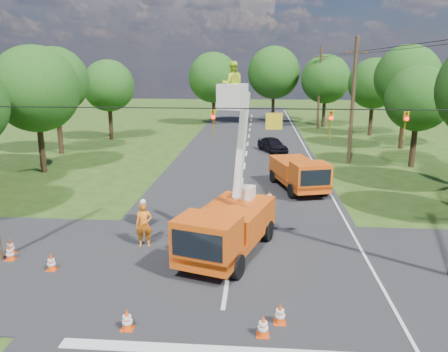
# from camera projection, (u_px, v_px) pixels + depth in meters

# --- Properties ---
(ground) EXTENTS (140.00, 140.00, 0.00)m
(ground) POSITION_uv_depth(u_px,v_px,m) (244.00, 166.00, 34.64)
(ground) COLOR #2A4414
(ground) RESTS_ON ground
(road_main) EXTENTS (12.00, 100.00, 0.06)m
(road_main) POSITION_uv_depth(u_px,v_px,m) (244.00, 166.00, 34.64)
(road_main) COLOR black
(road_main) RESTS_ON ground
(road_cross) EXTENTS (56.00, 10.00, 0.07)m
(road_cross) POSITION_uv_depth(u_px,v_px,m) (229.00, 269.00, 17.26)
(road_cross) COLOR black
(road_cross) RESTS_ON ground
(stop_bar) EXTENTS (9.00, 0.45, 0.02)m
(stop_bar) POSITION_uv_depth(u_px,v_px,m) (217.00, 352.00, 12.23)
(stop_bar) COLOR silver
(stop_bar) RESTS_ON ground
(edge_line) EXTENTS (0.12, 90.00, 0.02)m
(edge_line) POSITION_uv_depth(u_px,v_px,m) (316.00, 168.00, 34.22)
(edge_line) COLOR silver
(edge_line) RESTS_ON ground
(bucket_truck) EXTENTS (4.07, 6.64, 7.96)m
(bucket_truck) POSITION_uv_depth(u_px,v_px,m) (228.00, 218.00, 18.07)
(bucket_truck) COLOR #E24510
(bucket_truck) RESTS_ON ground
(second_truck) EXTENTS (3.62, 6.18, 2.18)m
(second_truck) POSITION_uv_depth(u_px,v_px,m) (299.00, 173.00, 27.79)
(second_truck) COLOR #E24510
(second_truck) RESTS_ON ground
(ground_worker) EXTENTS (0.83, 0.64, 2.03)m
(ground_worker) POSITION_uv_depth(u_px,v_px,m) (144.00, 224.00, 19.16)
(ground_worker) COLOR orange
(ground_worker) RESTS_ON ground
(distant_car) EXTENTS (3.11, 4.32, 1.37)m
(distant_car) POSITION_uv_depth(u_px,v_px,m) (273.00, 145.00, 40.26)
(distant_car) COLOR black
(distant_car) RESTS_ON ground
(traffic_cone_0) EXTENTS (0.38, 0.38, 0.71)m
(traffic_cone_0) POSITION_uv_depth(u_px,v_px,m) (127.00, 319.00, 13.17)
(traffic_cone_0) COLOR #E0430B
(traffic_cone_0) RESTS_ON ground
(traffic_cone_1) EXTENTS (0.38, 0.38, 0.71)m
(traffic_cone_1) POSITION_uv_depth(u_px,v_px,m) (263.00, 326.00, 12.85)
(traffic_cone_1) COLOR #E0430B
(traffic_cone_1) RESTS_ON ground
(traffic_cone_2) EXTENTS (0.38, 0.38, 0.71)m
(traffic_cone_2) POSITION_uv_depth(u_px,v_px,m) (242.00, 210.00, 23.14)
(traffic_cone_2) COLOR #E0430B
(traffic_cone_2) RESTS_ON ground
(traffic_cone_3) EXTENTS (0.38, 0.38, 0.71)m
(traffic_cone_3) POSITION_uv_depth(u_px,v_px,m) (270.00, 196.00, 25.50)
(traffic_cone_3) COLOR #E0430B
(traffic_cone_3) RESTS_ON ground
(traffic_cone_4) EXTENTS (0.38, 0.38, 0.71)m
(traffic_cone_4) POSITION_uv_depth(u_px,v_px,m) (51.00, 262.00, 17.01)
(traffic_cone_4) COLOR #E0430B
(traffic_cone_4) RESTS_ON ground
(traffic_cone_5) EXTENTS (0.38, 0.38, 0.71)m
(traffic_cone_5) POSITION_uv_depth(u_px,v_px,m) (10.00, 252.00, 17.89)
(traffic_cone_5) COLOR #E0430B
(traffic_cone_5) RESTS_ON ground
(traffic_cone_6) EXTENTS (0.38, 0.38, 0.71)m
(traffic_cone_6) POSITION_uv_depth(u_px,v_px,m) (10.00, 246.00, 18.47)
(traffic_cone_6) COLOR #E0430B
(traffic_cone_6) RESTS_ON ground
(traffic_cone_7) EXTENTS (0.38, 0.38, 0.71)m
(traffic_cone_7) POSITION_uv_depth(u_px,v_px,m) (295.00, 172.00, 31.40)
(traffic_cone_7) COLOR #E0430B
(traffic_cone_7) RESTS_ON ground
(traffic_cone_8) EXTENTS (0.38, 0.38, 0.71)m
(traffic_cone_8) POSITION_uv_depth(u_px,v_px,m) (280.00, 313.00, 13.49)
(traffic_cone_8) COLOR #E0430B
(traffic_cone_8) RESTS_ON ground
(pole_right_mid) EXTENTS (1.80, 0.30, 10.00)m
(pole_right_mid) POSITION_uv_depth(u_px,v_px,m) (353.00, 100.00, 34.67)
(pole_right_mid) COLOR #4C3823
(pole_right_mid) RESTS_ON ground
(pole_right_far) EXTENTS (1.80, 0.30, 10.00)m
(pole_right_far) POSITION_uv_depth(u_px,v_px,m) (319.00, 88.00, 53.99)
(pole_right_far) COLOR #4C3823
(pole_right_far) RESTS_ON ground
(signal_span) EXTENTS (18.00, 0.29, 1.07)m
(signal_span) POSITION_uv_depth(u_px,v_px,m) (292.00, 121.00, 15.63)
(signal_span) COLOR black
(signal_span) RESTS_ON ground
(tree_left_d) EXTENTS (6.20, 6.20, 9.24)m
(tree_left_d) POSITION_uv_depth(u_px,v_px,m) (36.00, 89.00, 31.38)
(tree_left_d) COLOR #382616
(tree_left_d) RESTS_ON ground
(tree_left_e) EXTENTS (5.80, 5.80, 9.41)m
(tree_left_e) POSITION_uv_depth(u_px,v_px,m) (55.00, 81.00, 38.18)
(tree_left_e) COLOR #382616
(tree_left_e) RESTS_ON ground
(tree_left_f) EXTENTS (5.40, 5.40, 8.40)m
(tree_left_f) POSITION_uv_depth(u_px,v_px,m) (108.00, 86.00, 45.96)
(tree_left_f) COLOR #382616
(tree_left_f) RESTS_ON ground
(tree_right_c) EXTENTS (5.00, 5.00, 7.83)m
(tree_right_c) POSITION_uv_depth(u_px,v_px,m) (418.00, 99.00, 33.29)
(tree_right_c) COLOR #382616
(tree_right_c) RESTS_ON ground
(tree_right_d) EXTENTS (6.00, 6.00, 9.70)m
(tree_right_d) POSITION_uv_depth(u_px,v_px,m) (407.00, 78.00, 40.56)
(tree_right_d) COLOR #382616
(tree_right_d) RESTS_ON ground
(tree_right_e) EXTENTS (5.60, 5.60, 8.63)m
(tree_right_e) POSITION_uv_depth(u_px,v_px,m) (374.00, 84.00, 48.58)
(tree_right_e) COLOR #382616
(tree_right_e) RESTS_ON ground
(tree_far_a) EXTENTS (6.60, 6.60, 9.50)m
(tree_far_a) POSITION_uv_depth(u_px,v_px,m) (213.00, 78.00, 57.65)
(tree_far_a) COLOR #382616
(tree_far_a) RESTS_ON ground
(tree_far_b) EXTENTS (7.00, 7.00, 10.32)m
(tree_far_b) POSITION_uv_depth(u_px,v_px,m) (274.00, 73.00, 58.82)
(tree_far_b) COLOR #382616
(tree_far_b) RESTS_ON ground
(tree_far_c) EXTENTS (6.20, 6.20, 9.18)m
(tree_far_c) POSITION_uv_depth(u_px,v_px,m) (326.00, 79.00, 55.61)
(tree_far_c) COLOR #382616
(tree_far_c) RESTS_ON ground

